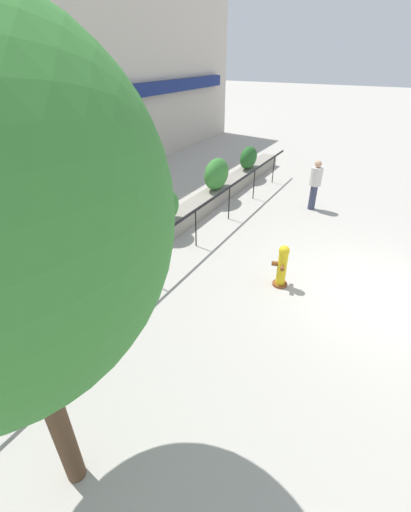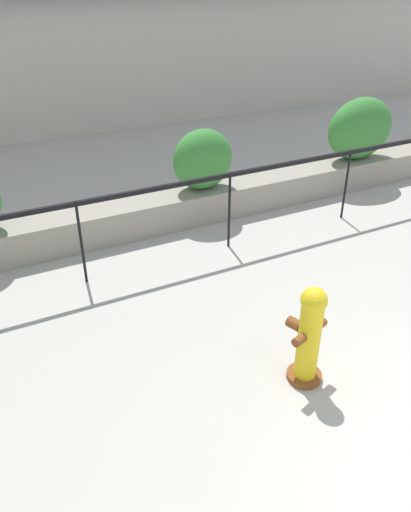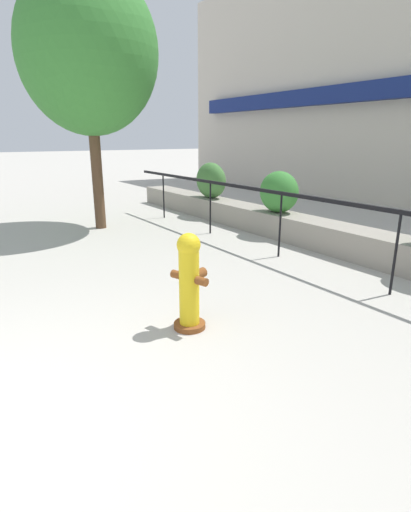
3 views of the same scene
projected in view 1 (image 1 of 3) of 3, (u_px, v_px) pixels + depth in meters
name	position (u px, v px, depth m)	size (l,w,h in m)	color
ground_plane	(378.00, 297.00, 7.89)	(120.00, 120.00, 0.00)	#B2ADA3
building_facade	(3.00, 84.00, 10.88)	(30.00, 1.36, 8.00)	beige
planter_wall_low	(165.00, 230.00, 10.29)	(18.00, 0.70, 0.50)	gray
fence_railing_segment	(196.00, 214.00, 9.43)	(15.00, 0.05, 1.15)	black
hedge_bush_1	(74.00, 262.00, 7.44)	(0.91, 0.70, 0.86)	#387F33
hedge_bush_2	(166.00, 206.00, 10.01)	(0.99, 0.66, 0.96)	#387F33
hedge_bush_3	(217.00, 174.00, 12.37)	(1.36, 0.70, 1.12)	#387F33
hedge_bush_4	(249.00, 158.00, 14.62)	(1.29, 0.57, 0.93)	#235B23
fire_hydrant	(282.00, 266.00, 8.01)	(0.48, 0.48, 1.08)	brown
pedestrian	(315.00, 182.00, 11.80)	(0.54, 0.54, 1.73)	#383D56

